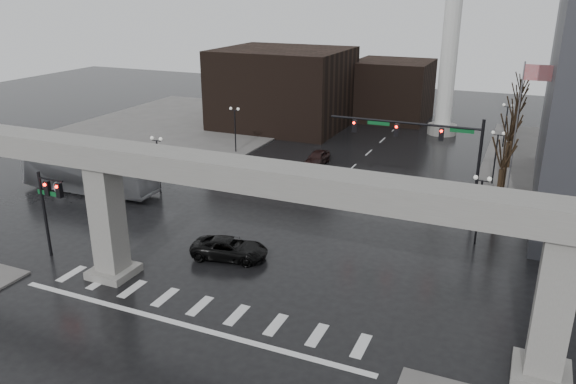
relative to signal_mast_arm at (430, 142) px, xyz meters
name	(u,v)px	position (x,y,z in m)	size (l,w,h in m)	color
ground	(209,298)	(-8.99, -18.80, -5.83)	(160.00, 160.00, 0.00)	black
sidewalk_nw	(182,126)	(-34.99, 17.20, -5.75)	(28.00, 36.00, 0.15)	slate
elevated_guideway	(223,191)	(-7.73, -18.80, 1.05)	(48.00, 2.60, 8.70)	gray
building_far_left	(283,88)	(-22.99, 23.20, -0.83)	(16.00, 14.00, 10.00)	black
building_far_mid	(392,90)	(-10.99, 33.20, -1.83)	(10.00, 10.00, 8.00)	black
smokestack	(452,23)	(-2.99, 27.20, 7.52)	(3.60, 3.60, 30.00)	silver
signal_mast_arm	(430,142)	(0.00, 0.00, 0.00)	(12.12, 0.43, 8.00)	black
signal_left_pole	(49,201)	(-21.24, -18.30, -1.76)	(2.30, 0.30, 6.00)	black
flagpole_assembly	(521,120)	(6.30, 3.20, 1.70)	(2.06, 0.12, 12.00)	silver
lamp_right_0	(480,198)	(4.51, -4.80, -2.36)	(1.22, 0.32, 5.11)	black
lamp_right_1	(496,149)	(4.51, 9.20, -2.36)	(1.22, 0.32, 5.11)	black
lamp_right_2	(506,118)	(4.51, 23.20, -2.36)	(1.22, 0.32, 5.11)	black
lamp_left_0	(158,155)	(-22.49, -4.80, -2.36)	(1.22, 0.32, 5.11)	black
lamp_left_1	(235,122)	(-22.49, 9.20, -2.36)	(1.22, 0.32, 5.11)	black
lamp_left_2	(287,100)	(-22.49, 23.20, -2.36)	(1.22, 0.32, 5.11)	black
tree_right_0	(499,192)	(5.54, -0.78, -3.04)	(1.09, 1.58, 7.50)	black
tree_right_1	(506,162)	(5.54, 7.22, -2.98)	(1.09, 1.61, 7.67)	black
tree_right_2	(511,140)	(5.54, 15.22, -2.91)	(1.10, 1.63, 7.85)	black
tree_right_3	(516,123)	(5.54, 23.22, -2.85)	(1.11, 1.66, 8.02)	black
tree_right_4	(519,109)	(5.54, 31.22, -2.79)	(1.12, 1.69, 8.19)	black
pickup_truck	(230,248)	(-10.39, -13.77, -5.12)	(2.37, 5.13, 1.43)	black
city_bus	(89,173)	(-28.30, -7.12, -4.06)	(2.97, 12.71, 3.54)	#A8A8AD
far_car	(317,158)	(-12.64, 8.66, -5.10)	(1.72, 4.26, 1.45)	black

